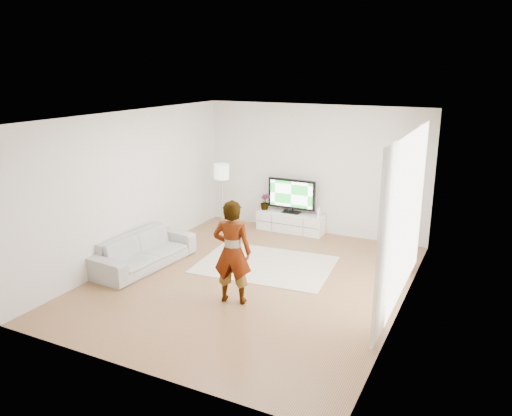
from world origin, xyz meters
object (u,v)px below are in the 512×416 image
at_px(media_console, 291,222).
at_px(sofa, 144,251).
at_px(television, 292,195).
at_px(rug, 265,265).
at_px(floor_lamp, 222,175).
at_px(player, 232,252).

relative_size(media_console, sofa, 0.73).
height_order(media_console, television, television).
distance_m(rug, sofa, 2.25).
bearing_deg(media_console, floor_lamp, -157.66).
height_order(player, sofa, player).
bearing_deg(floor_lamp, sofa, -94.97).
relative_size(television, player, 0.67).
distance_m(media_console, rug, 2.08).
distance_m(rug, floor_lamp, 2.61).
height_order(rug, player, player).
height_order(television, player, player).
xyz_separation_m(television, rug, (0.34, -2.07, -0.83)).
bearing_deg(player, television, -94.46).
distance_m(television, rug, 2.25).
bearing_deg(player, sofa, -27.09).
relative_size(television, floor_lamp, 0.73).
xyz_separation_m(rug, player, (0.19, -1.59, 0.83)).
height_order(television, rug, television).
height_order(media_console, floor_lamp, floor_lamp).
bearing_deg(sofa, rug, -57.49).
xyz_separation_m(player, floor_lamp, (-1.94, 3.04, 0.44)).
xyz_separation_m(media_console, rug, (0.34, -2.04, -0.21)).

